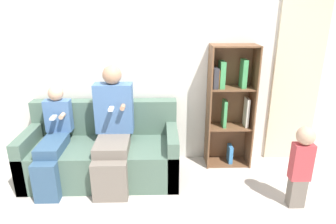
{
  "coord_description": "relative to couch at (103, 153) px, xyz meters",
  "views": [
    {
      "loc": [
        0.36,
        -2.68,
        1.94
      ],
      "look_at": [
        0.45,
        0.54,
        0.78
      ],
      "focal_mm": 32.0,
      "sensor_mm": 36.0,
      "label": 1
    }
  ],
  "objects": [
    {
      "name": "toddler_standing",
      "position": [
        2.05,
        -0.65,
        0.19
      ],
      "size": [
        0.2,
        0.18,
        0.87
      ],
      "color": "#70665B",
      "rests_on": "ground_plane"
    },
    {
      "name": "curtain_panel",
      "position": [
        2.36,
        0.38,
        0.86
      ],
      "size": [
        0.59,
        0.04,
        2.3
      ],
      "color": "beige",
      "rests_on": "ground_plane"
    },
    {
      "name": "adult_seated",
      "position": [
        0.15,
        -0.1,
        0.39
      ],
      "size": [
        0.43,
        0.74,
        1.32
      ],
      "color": "#70665B",
      "rests_on": "ground_plane"
    },
    {
      "name": "bookshelf",
      "position": [
        1.52,
        0.28,
        0.52
      ],
      "size": [
        0.55,
        0.3,
        1.51
      ],
      "color": "brown",
      "rests_on": "ground_plane"
    },
    {
      "name": "couch",
      "position": [
        0.0,
        0.0,
        0.0
      ],
      "size": [
        1.74,
        0.8,
        0.85
      ],
      "color": "#4C6656",
      "rests_on": "ground_plane"
    },
    {
      "name": "back_wall",
      "position": [
        0.32,
        0.43,
        0.98
      ],
      "size": [
        10.0,
        0.06,
        2.55
      ],
      "color": "silver",
      "rests_on": "ground_plane"
    },
    {
      "name": "ground_plane",
      "position": [
        0.32,
        -0.5,
        -0.29
      ],
      "size": [
        14.0,
        14.0,
        0.0
      ],
      "primitive_type": "plane",
      "color": "#BCB2A8"
    },
    {
      "name": "child_seated",
      "position": [
        -0.51,
        -0.16,
        0.25
      ],
      "size": [
        0.3,
        0.75,
        1.08
      ],
      "color": "#335170",
      "rests_on": "ground_plane"
    }
  ]
}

